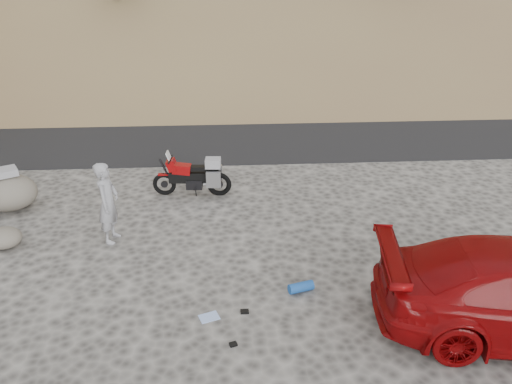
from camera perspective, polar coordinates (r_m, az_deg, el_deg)
ground at (r=10.23m, az=-4.81°, el=-8.54°), size 140.00×140.00×0.00m
road at (r=18.43m, az=-4.43°, el=7.04°), size 120.00×7.00×0.05m
motorcycle at (r=13.08m, az=-6.95°, el=1.77°), size 2.07×0.67×1.23m
man at (r=11.58m, az=-16.00°, el=-5.24°), size 0.53×0.73×1.83m
boulder at (r=13.70m, az=-26.48°, el=0.04°), size 1.68×1.55×1.08m
small_rock at (r=12.04m, az=-26.83°, el=-4.70°), size 0.94×0.91×0.44m
gear_blue_mat at (r=9.51m, az=5.16°, el=-10.77°), size 0.51×0.31×0.19m
gear_bottle at (r=9.54m, az=13.52°, el=-11.17°), size 0.11×0.11×0.24m
gear_funnel at (r=9.35m, az=18.21°, el=-12.91°), size 0.13×0.13×0.17m
gear_glove_a at (r=9.02m, az=-1.31°, el=-13.50°), size 0.15×0.11×0.04m
gear_glove_b at (r=8.40m, az=-2.62°, el=-16.99°), size 0.14×0.13×0.04m
gear_blue_cloth at (r=8.96m, az=-5.38°, el=-14.05°), size 0.40×0.34×0.01m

